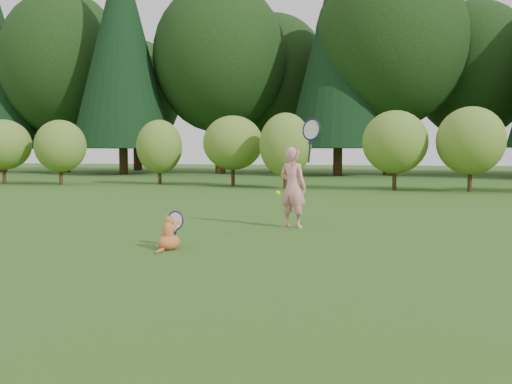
% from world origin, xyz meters
% --- Properties ---
extents(ground, '(100.00, 100.00, 0.00)m').
position_xyz_m(ground, '(0.00, 0.00, 0.00)').
color(ground, '#225417').
rests_on(ground, ground).
extents(shrub_row, '(28.00, 3.00, 2.80)m').
position_xyz_m(shrub_row, '(0.00, 13.00, 1.40)').
color(shrub_row, '#577725').
rests_on(shrub_row, ground).
extents(woodland_backdrop, '(48.00, 10.00, 15.00)m').
position_xyz_m(woodland_backdrop, '(0.00, 23.00, 7.50)').
color(woodland_backdrop, black).
rests_on(woodland_backdrop, ground).
extents(child, '(0.81, 0.54, 2.04)m').
position_xyz_m(child, '(0.45, 2.30, 0.72)').
color(child, pink).
rests_on(child, ground).
extents(cat, '(0.43, 0.63, 0.63)m').
position_xyz_m(cat, '(-0.69, -0.28, 0.24)').
color(cat, '#CF4C27').
rests_on(cat, ground).
extents(tennis_ball, '(0.08, 0.08, 0.08)m').
position_xyz_m(tennis_ball, '(0.50, 0.92, 0.68)').
color(tennis_ball, '#CCD719').
rests_on(tennis_ball, ground).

